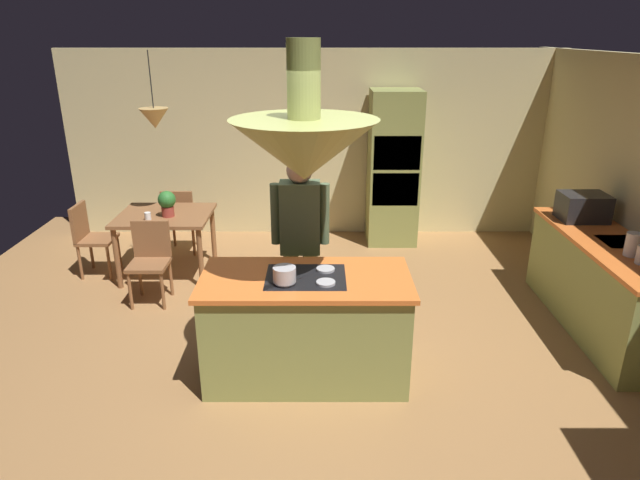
{
  "coord_description": "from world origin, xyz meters",
  "views": [
    {
      "loc": [
        0.11,
        -4.23,
        2.75
      ],
      "look_at": [
        0.1,
        0.4,
        1.0
      ],
      "focal_mm": 31.0,
      "sensor_mm": 36.0,
      "label": 1
    }
  ],
  "objects": [
    {
      "name": "ground",
      "position": [
        0.0,
        0.0,
        0.0
      ],
      "size": [
        8.16,
        8.16,
        0.0
      ],
      "primitive_type": "plane",
      "color": "#9E7042"
    },
    {
      "name": "wall_back",
      "position": [
        0.0,
        3.45,
        1.27
      ],
      "size": [
        6.8,
        0.1,
        2.55
      ],
      "primitive_type": "cube",
      "color": "beige",
      "rests_on": "ground"
    },
    {
      "name": "kitchen_island",
      "position": [
        0.0,
        -0.2,
        0.46
      ],
      "size": [
        1.7,
        0.84,
        0.93
      ],
      "color": "#8C934C",
      "rests_on": "ground"
    },
    {
      "name": "counter_run_right",
      "position": [
        2.84,
        0.6,
        0.47
      ],
      "size": [
        0.73,
        2.16,
        0.91
      ],
      "color": "#8C934C",
      "rests_on": "ground"
    },
    {
      "name": "oven_tower",
      "position": [
        1.1,
        3.04,
        1.03
      ],
      "size": [
        0.66,
        0.62,
        2.06
      ],
      "color": "#8C934C",
      "rests_on": "ground"
    },
    {
      "name": "dining_table",
      "position": [
        -1.7,
        1.9,
        0.66
      ],
      "size": [
        1.06,
        0.91,
        0.76
      ],
      "color": "brown",
      "rests_on": "ground"
    },
    {
      "name": "person_at_island",
      "position": [
        -0.07,
        0.49,
        1.0
      ],
      "size": [
        0.53,
        0.23,
        1.73
      ],
      "color": "tan",
      "rests_on": "ground"
    },
    {
      "name": "range_hood",
      "position": [
        0.0,
        -0.2,
        1.96
      ],
      "size": [
        1.1,
        1.1,
        1.0
      ],
      "color": "#8C934C"
    },
    {
      "name": "pendant_light_over_table",
      "position": [
        -1.7,
        1.9,
        1.86
      ],
      "size": [
        0.32,
        0.32,
        0.82
      ],
      "color": "#E0B266"
    },
    {
      "name": "chair_facing_island",
      "position": [
        -1.7,
        1.22,
        0.5
      ],
      "size": [
        0.4,
        0.4,
        0.87
      ],
      "color": "brown",
      "rests_on": "ground"
    },
    {
      "name": "chair_by_back_wall",
      "position": [
        -1.7,
        2.58,
        0.5
      ],
      "size": [
        0.4,
        0.4,
        0.87
      ],
      "rotation": [
        0.0,
        0.0,
        3.14
      ],
      "color": "brown",
      "rests_on": "ground"
    },
    {
      "name": "chair_at_corner",
      "position": [
        -2.61,
        1.9,
        0.5
      ],
      "size": [
        0.4,
        0.4,
        0.87
      ],
      "rotation": [
        0.0,
        0.0,
        1.57
      ],
      "color": "brown",
      "rests_on": "ground"
    },
    {
      "name": "potted_plant_on_table",
      "position": [
        -1.63,
        1.81,
        0.93
      ],
      "size": [
        0.2,
        0.2,
        0.3
      ],
      "color": "#99382D",
      "rests_on": "dining_table"
    },
    {
      "name": "cup_on_table",
      "position": [
        -1.82,
        1.67,
        0.81
      ],
      "size": [
        0.07,
        0.07,
        0.09
      ],
      "primitive_type": "cylinder",
      "color": "white",
      "rests_on": "dining_table"
    },
    {
      "name": "canister_sugar",
      "position": [
        2.84,
        0.25,
        1.02
      ],
      "size": [
        0.13,
        0.13,
        0.21
      ],
      "primitive_type": "cylinder",
      "color": "silver",
      "rests_on": "counter_run_right"
    },
    {
      "name": "microwave_on_counter",
      "position": [
        2.84,
        1.24,
        1.05
      ],
      "size": [
        0.46,
        0.36,
        0.28
      ],
      "primitive_type": "cube",
      "color": "#232326",
      "rests_on": "counter_run_right"
    },
    {
      "name": "cooking_pot_on_cooktop",
      "position": [
        -0.16,
        -0.33,
        0.99
      ],
      "size": [
        0.18,
        0.18,
        0.12
      ],
      "primitive_type": "cylinder",
      "color": "#B2B2B7",
      "rests_on": "kitchen_island"
    }
  ]
}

